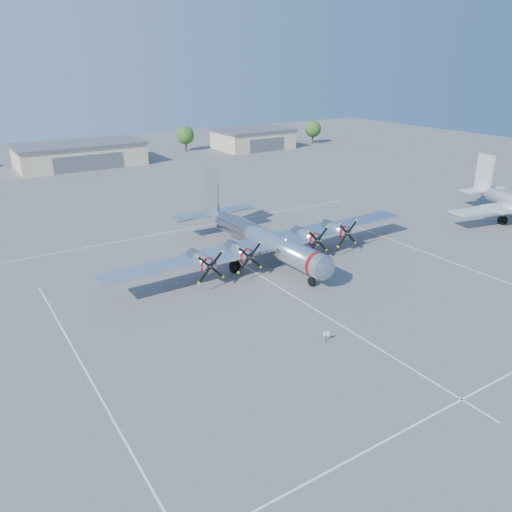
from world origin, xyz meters
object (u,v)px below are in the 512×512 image
tree_far_east (313,129)px  info_placard (326,335)px  main_bomber_b29 (261,259)px  hangar_east (253,139)px  tree_east (186,135)px  hangar_center (80,154)px

tree_far_east → info_placard: bearing=-128.2°
info_placard → main_bomber_b29: bearing=89.3°
tree_far_east → info_placard: size_ratio=6.40×
tree_far_east → main_bomber_b29: size_ratio=0.16×
hangar_east → tree_east: size_ratio=3.10×
hangar_center → hangar_east: bearing=0.0°
hangar_east → tree_east: bearing=161.5°
hangar_east → info_placard: (-51.14, -92.50, -1.99)m
hangar_east → info_placard: bearing=-118.9°
tree_east → info_placard: (-33.14, -98.54, -3.49)m
tree_east → tree_far_east: (38.00, -8.00, 0.00)m
hangar_east → tree_far_east: tree_far_east is taller
hangar_center → main_bomber_b29: 72.94m
hangar_center → tree_east: bearing=11.4°
main_bomber_b29 → info_placard: bearing=-108.5°
hangar_center → tree_far_east: (68.00, -1.96, 1.51)m
hangar_center → tree_far_east: bearing=-1.7°
tree_east → tree_far_east: size_ratio=1.00×
main_bomber_b29 → info_placard: (-6.12, -19.67, 0.73)m
tree_east → info_placard: 104.02m
hangar_center → main_bomber_b29: bearing=-87.7°
hangar_east → tree_east: 19.04m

